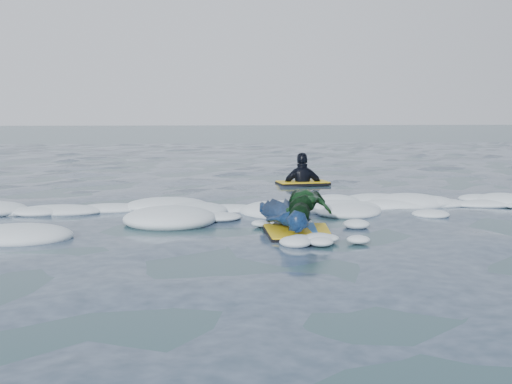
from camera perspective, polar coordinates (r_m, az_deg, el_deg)
ground at (r=7.77m, az=0.74°, el=-3.41°), size 120.00×120.00×0.00m
foam_band at (r=8.78m, az=0.03°, el=-2.18°), size 12.00×3.10×0.30m
prone_woman_unit at (r=7.58m, az=2.68°, el=-2.29°), size 0.64×1.43×0.36m
prone_child_unit at (r=7.67m, az=4.56°, el=-1.66°), size 0.93×1.37×0.49m
waiting_rider_unit at (r=12.53m, az=4.17°, el=0.17°), size 1.06×0.68×1.49m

